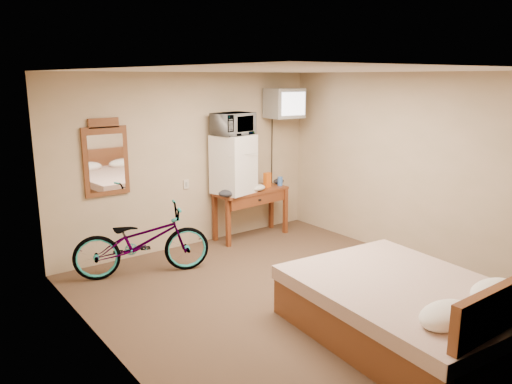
% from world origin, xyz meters
% --- Properties ---
extents(room, '(4.60, 4.64, 2.50)m').
position_xyz_m(room, '(-0.00, 0.00, 1.25)').
color(room, '#493524').
rests_on(room, ground).
extents(desk, '(1.22, 0.55, 0.75)m').
position_xyz_m(desk, '(0.90, 2.00, 0.61)').
color(desk, brown).
rests_on(desk, floor).
extents(mini_fridge, '(0.64, 0.62, 0.86)m').
position_xyz_m(mini_fridge, '(0.58, 2.03, 1.18)').
color(mini_fridge, white).
rests_on(mini_fridge, desk).
extents(microwave, '(0.64, 0.49, 0.32)m').
position_xyz_m(microwave, '(0.58, 2.03, 1.77)').
color(microwave, white).
rests_on(microwave, mini_fridge).
extents(snack_bag, '(0.13, 0.09, 0.23)m').
position_xyz_m(snack_bag, '(1.21, 2.02, 0.87)').
color(snack_bag, '#D85E13').
rests_on(snack_bag, desk).
extents(blue_cup, '(0.08, 0.08, 0.14)m').
position_xyz_m(blue_cup, '(1.45, 2.00, 0.82)').
color(blue_cup, '#3B6EC9').
rests_on(blue_cup, desk).
extents(cloth_cream, '(0.33, 0.25, 0.10)m').
position_xyz_m(cloth_cream, '(0.90, 1.93, 0.80)').
color(cloth_cream, silver).
rests_on(cloth_cream, desk).
extents(cloth_dark_a, '(0.28, 0.21, 0.10)m').
position_xyz_m(cloth_dark_a, '(0.36, 1.88, 0.80)').
color(cloth_dark_a, black).
rests_on(cloth_dark_a, desk).
extents(cloth_dark_b, '(0.18, 0.15, 0.08)m').
position_xyz_m(cloth_dark_b, '(1.52, 2.12, 0.79)').
color(cloth_dark_b, black).
rests_on(cloth_dark_b, desk).
extents(crt_television, '(0.55, 0.61, 0.45)m').
position_xyz_m(crt_television, '(1.53, 2.02, 2.04)').
color(crt_television, black).
rests_on(crt_television, room).
extents(wall_mirror, '(0.59, 0.04, 1.00)m').
position_xyz_m(wall_mirror, '(-1.24, 2.27, 1.41)').
color(wall_mirror, brown).
rests_on(wall_mirror, room).
extents(bicycle, '(1.77, 1.09, 0.88)m').
position_xyz_m(bicycle, '(-1.09, 1.63, 0.44)').
color(bicycle, black).
rests_on(bicycle, floor).
extents(bed, '(1.83, 2.31, 0.90)m').
position_xyz_m(bed, '(0.27, -1.37, 0.29)').
color(bed, brown).
rests_on(bed, floor).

